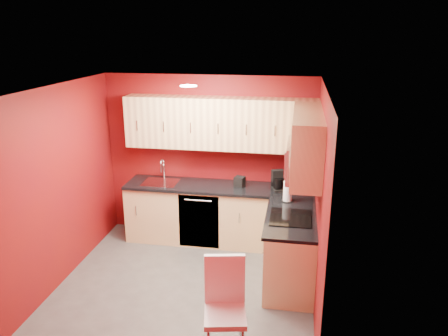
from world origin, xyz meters
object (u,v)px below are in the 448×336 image
(coffee_maker, at_px, (279,181))
(paper_towel, at_px, (288,191))
(napkin_holder, at_px, (240,182))
(microwave, at_px, (303,160))
(dining_chair, at_px, (225,310))
(sink, at_px, (161,180))

(coffee_maker, distance_m, paper_towel, 0.43)
(paper_towel, bearing_deg, napkin_holder, 147.16)
(napkin_holder, height_order, paper_towel, paper_towel)
(microwave, distance_m, dining_chair, 1.94)
(napkin_holder, bearing_deg, microwave, -48.91)
(microwave, relative_size, dining_chair, 0.75)
(napkin_holder, bearing_deg, dining_chair, -85.43)
(coffee_maker, bearing_deg, sink, 157.20)
(paper_towel, bearing_deg, sink, 166.90)
(sink, relative_size, dining_chair, 0.52)
(coffee_maker, height_order, napkin_holder, coffee_maker)
(coffee_maker, bearing_deg, microwave, -93.25)
(napkin_holder, xyz_separation_m, paper_towel, (0.71, -0.46, 0.06))
(microwave, relative_size, sink, 1.46)
(coffee_maker, height_order, dining_chair, coffee_maker)
(paper_towel, bearing_deg, coffee_maker, 109.25)
(napkin_holder, distance_m, dining_chair, 2.47)
(napkin_holder, bearing_deg, sink, -179.35)
(dining_chair, bearing_deg, paper_towel, 64.04)
(sink, distance_m, paper_towel, 1.98)
(sink, bearing_deg, microwave, -25.60)
(coffee_maker, xyz_separation_m, paper_towel, (0.14, -0.40, -0.00))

